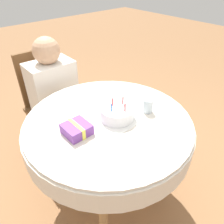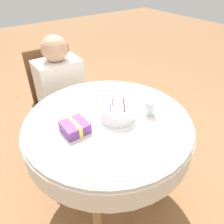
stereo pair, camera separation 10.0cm
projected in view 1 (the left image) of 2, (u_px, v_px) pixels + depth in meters
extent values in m
plane|color=#8C603D|center=(109.00, 194.00, 1.78)|extent=(12.00, 12.00, 0.00)
cylinder|color=silver|center=(108.00, 120.00, 1.35)|extent=(1.02, 1.02, 0.02)
cylinder|color=silver|center=(108.00, 130.00, 1.39)|extent=(1.04, 1.04, 0.14)
cylinder|color=#A37A4C|center=(103.00, 216.00, 1.24)|extent=(0.05, 0.05, 0.74)
cylinder|color=#A37A4C|center=(165.00, 165.00, 1.54)|extent=(0.05, 0.05, 0.74)
cylinder|color=#A37A4C|center=(54.00, 160.00, 1.59)|extent=(0.05, 0.05, 0.74)
cylinder|color=#A37A4C|center=(112.00, 127.00, 1.89)|extent=(0.05, 0.05, 0.74)
cube|color=brown|center=(57.00, 111.00, 2.02)|extent=(0.47, 0.47, 0.04)
cube|color=brown|center=(41.00, 77.00, 2.00)|extent=(0.41, 0.04, 0.51)
cylinder|color=brown|center=(51.00, 150.00, 1.91)|extent=(0.04, 0.04, 0.39)
cylinder|color=brown|center=(89.00, 131.00, 2.13)|extent=(0.04, 0.04, 0.39)
cylinder|color=brown|center=(32.00, 128.00, 2.17)|extent=(0.04, 0.04, 0.39)
cylinder|color=brown|center=(67.00, 112.00, 2.38)|extent=(0.04, 0.04, 0.39)
cylinder|color=tan|center=(60.00, 141.00, 1.98)|extent=(0.09, 0.09, 0.43)
cylinder|color=tan|center=(78.00, 132.00, 2.08)|extent=(0.09, 0.09, 0.43)
cube|color=silver|center=(53.00, 88.00, 1.88)|extent=(0.38, 0.26, 0.46)
sphere|color=tan|center=(46.00, 51.00, 1.69)|extent=(0.22, 0.22, 0.22)
cube|color=white|center=(117.00, 118.00, 1.35)|extent=(0.26, 0.26, 0.00)
cylinder|color=white|center=(117.00, 112.00, 1.33)|extent=(0.21, 0.21, 0.07)
cylinder|color=red|center=(123.00, 100.00, 1.33)|extent=(0.01, 0.01, 0.05)
cylinder|color=red|center=(112.00, 102.00, 1.31)|extent=(0.01, 0.01, 0.05)
cylinder|color=blue|center=(111.00, 107.00, 1.26)|extent=(0.01, 0.01, 0.05)
cylinder|color=red|center=(125.00, 107.00, 1.26)|extent=(0.01, 0.01, 0.05)
cylinder|color=silver|center=(148.00, 106.00, 1.38)|extent=(0.06, 0.06, 0.09)
cube|color=#753D99|center=(77.00, 129.00, 1.21)|extent=(0.14, 0.14, 0.06)
cube|color=#EAE54C|center=(77.00, 129.00, 1.21)|extent=(0.02, 0.14, 0.07)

